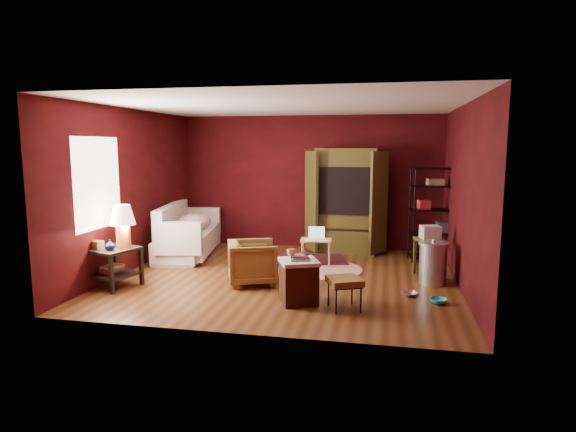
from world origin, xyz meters
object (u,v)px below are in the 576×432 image
sofa (188,234)px  armchair (253,260)px  hamper (299,280)px  laptop_desk (316,242)px  tv_armoire (346,199)px  side_table (118,238)px  wire_shelving (435,210)px

sofa → armchair: size_ratio=2.84×
hamper → laptop_desk: (-0.07, 2.18, 0.11)m
laptop_desk → sofa: bearing=167.5°
armchair → laptop_desk: bearing=-50.7°
hamper → laptop_desk: size_ratio=1.01×
armchair → tv_armoire: 3.00m
sofa → laptop_desk: 2.64m
side_table → laptop_desk: bearing=34.9°
armchair → tv_armoire: (1.24, 2.63, 0.73)m
sofa → hamper: size_ratio=3.04×
side_table → wire_shelving: size_ratio=0.72×
laptop_desk → wire_shelving: 2.31m
wire_shelving → armchair: bearing=-154.8°
tv_armoire → laptop_desk: bearing=-107.9°
side_table → hamper: bearing=-4.6°
sofa → side_table: size_ratio=1.68×
armchair → sofa: bearing=26.4°
hamper → tv_armoire: bearing=84.0°
tv_armoire → wire_shelving: tv_armoire is taller
tv_armoire → wire_shelving: size_ratio=1.20×
sofa → armchair: bearing=-140.1°
hamper → armchair: bearing=138.2°
tv_armoire → wire_shelving: bearing=-15.4°
wire_shelving → side_table: bearing=-162.1°
sofa → tv_armoire: bearing=-80.1°
armchair → laptop_desk: armchair is taller
sofa → laptop_desk: (2.62, -0.31, 0.01)m
sofa → laptop_desk: bearing=-103.7°
side_table → sofa: bearing=85.7°
sofa → side_table: side_table is taller
laptop_desk → wire_shelving: wire_shelving is taller
sofa → hamper: 3.67m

